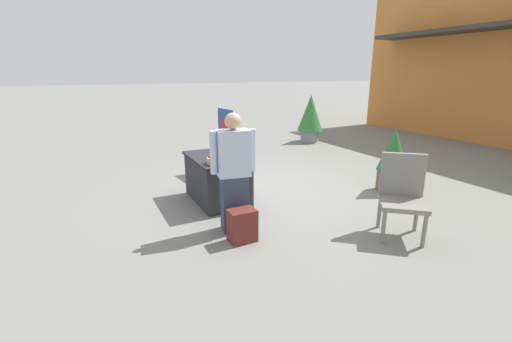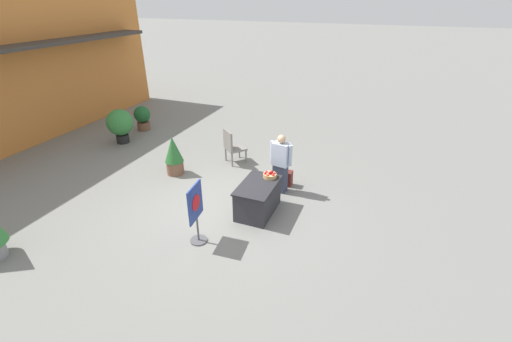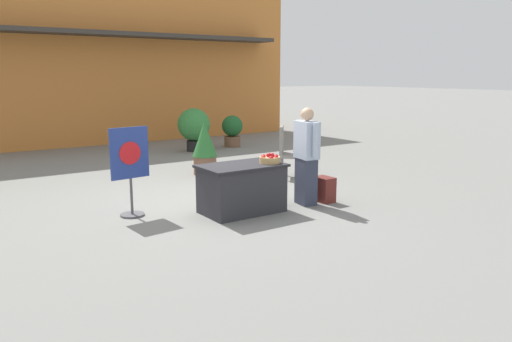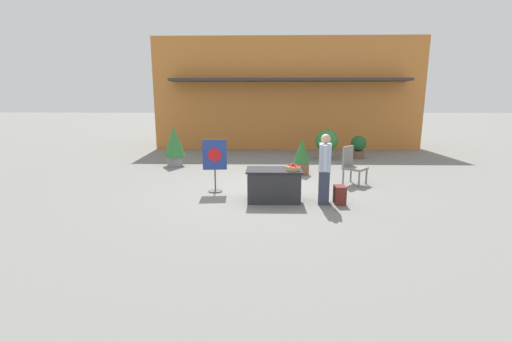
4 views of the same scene
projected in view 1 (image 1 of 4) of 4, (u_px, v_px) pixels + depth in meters
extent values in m
plane|color=slate|center=(257.00, 189.00, 6.31)|extent=(120.00, 120.00, 0.00)
cube|color=#2D2D33|center=(217.00, 180.00, 5.64)|extent=(1.20, 0.75, 0.71)
cube|color=#242428|center=(217.00, 158.00, 5.54)|extent=(1.28, 0.79, 0.04)
cylinder|color=tan|center=(218.00, 160.00, 5.09)|extent=(0.32, 0.32, 0.10)
sphere|color=#A30F14|center=(219.00, 160.00, 4.98)|extent=(0.08, 0.08, 0.08)
sphere|color=red|center=(225.00, 158.00, 5.09)|extent=(0.08, 0.08, 0.08)
sphere|color=#A30F14|center=(222.00, 156.00, 5.17)|extent=(0.08, 0.08, 0.08)
sphere|color=red|center=(216.00, 156.00, 5.18)|extent=(0.08, 0.08, 0.08)
sphere|color=red|center=(210.00, 158.00, 5.08)|extent=(0.08, 0.08, 0.08)
sphere|color=red|center=(212.00, 159.00, 5.00)|extent=(0.08, 0.08, 0.08)
sphere|color=#A30F14|center=(217.00, 156.00, 5.09)|extent=(0.08, 0.08, 0.08)
sphere|color=red|center=(217.00, 156.00, 5.04)|extent=(0.08, 0.08, 0.08)
cube|color=#33384C|center=(234.00, 203.00, 4.59)|extent=(0.29, 0.37, 0.76)
cube|color=silver|center=(233.00, 153.00, 4.40)|extent=(0.32, 0.46, 0.60)
sphere|color=tan|center=(233.00, 121.00, 4.28)|extent=(0.21, 0.21, 0.21)
cylinder|color=silver|center=(213.00, 153.00, 4.31)|extent=(0.09, 0.09, 0.55)
cylinder|color=silver|center=(253.00, 150.00, 4.47)|extent=(0.09, 0.09, 0.55)
cube|color=maroon|center=(242.00, 225.00, 4.31)|extent=(0.24, 0.34, 0.42)
cylinder|color=#4C4C51|center=(227.00, 171.00, 7.34)|extent=(0.36, 0.36, 0.03)
cylinder|color=#4C4C51|center=(226.00, 158.00, 7.26)|extent=(0.04, 0.04, 0.55)
cube|color=navy|center=(226.00, 128.00, 7.08)|extent=(0.61, 0.10, 0.76)
cylinder|color=red|center=(225.00, 128.00, 7.06)|extent=(0.34, 0.04, 0.34)
cylinder|color=gray|center=(424.00, 231.00, 4.14)|extent=(0.05, 0.05, 0.43)
cylinder|color=gray|center=(383.00, 227.00, 4.24)|extent=(0.05, 0.05, 0.43)
cylinder|color=gray|center=(416.00, 216.00, 4.58)|extent=(0.05, 0.05, 0.43)
cylinder|color=gray|center=(379.00, 213.00, 4.68)|extent=(0.05, 0.05, 0.43)
cube|color=gray|center=(403.00, 204.00, 4.34)|extent=(0.77, 0.77, 0.06)
cube|color=gray|center=(402.00, 174.00, 4.49)|extent=(0.40, 0.46, 0.57)
cylinder|color=brown|center=(390.00, 180.00, 6.14)|extent=(0.49, 0.49, 0.39)
cone|color=#28662D|center=(394.00, 150.00, 5.99)|extent=(0.53, 0.53, 0.74)
cylinder|color=gray|center=(310.00, 136.00, 10.52)|extent=(0.55, 0.55, 0.35)
cone|color=#337A38|center=(311.00, 113.00, 10.32)|extent=(0.76, 0.76, 1.07)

